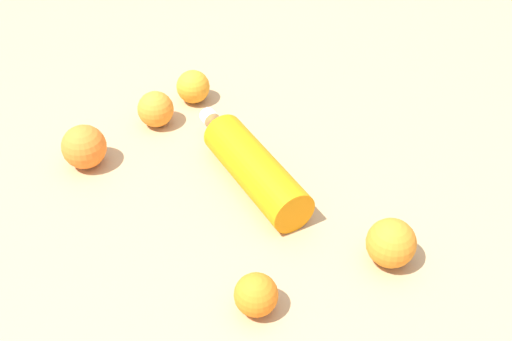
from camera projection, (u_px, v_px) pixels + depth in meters
name	position (u px, v px, depth m)	size (l,w,h in m)	color
ground_plane	(277.00, 180.00, 1.15)	(2.40, 2.40, 0.00)	tan
water_bottle	(249.00, 163.00, 1.13)	(0.27, 0.25, 0.08)	orange
orange_0	(193.00, 87.00, 1.32)	(0.07, 0.07, 0.07)	orange
orange_1	(84.00, 147.00, 1.16)	(0.08, 0.08, 0.08)	orange
orange_2	(156.00, 109.00, 1.26)	(0.07, 0.07, 0.07)	orange
orange_3	(256.00, 295.00, 0.92)	(0.06, 0.06, 0.06)	orange
orange_4	(391.00, 243.00, 0.99)	(0.08, 0.08, 0.08)	orange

